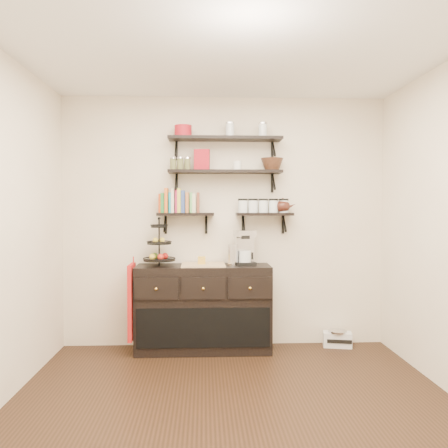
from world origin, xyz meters
TOP-DOWN VIEW (x-y plane):
  - floor at (0.00, 0.00)m, footprint 3.50×3.50m
  - ceiling at (0.00, 0.00)m, footprint 3.50×3.50m
  - back_wall at (0.00, 1.75)m, footprint 3.50×0.02m
  - shelf_top at (0.00, 1.62)m, footprint 1.20×0.27m
  - shelf_mid at (0.00, 1.62)m, footprint 1.20×0.27m
  - shelf_low_left at (-0.42, 1.63)m, footprint 0.60×0.25m
  - shelf_low_right at (0.42, 1.63)m, footprint 0.60×0.25m
  - cookbooks at (-0.47, 1.63)m, footprint 0.43×0.15m
  - glass_canisters at (0.41, 1.63)m, footprint 0.54×0.10m
  - sideboard at (-0.23, 1.51)m, footprint 1.40×0.50m
  - fruit_stand at (-0.69, 1.52)m, footprint 0.33×0.33m
  - candle at (-0.25, 1.51)m, footprint 0.08×0.08m
  - coffee_maker at (0.20, 1.54)m, footprint 0.24×0.24m
  - thermal_carafe at (0.08, 1.49)m, footprint 0.11×0.11m
  - apron at (-0.96, 1.41)m, footprint 0.04×0.33m
  - radio at (1.21, 1.59)m, footprint 0.32×0.23m
  - recipe_box at (-0.25, 1.61)m, footprint 0.17×0.09m
  - walnut_bowl at (0.50, 1.61)m, footprint 0.24×0.24m
  - ramekins at (0.13, 1.61)m, footprint 0.09×0.09m
  - teapot at (0.62, 1.63)m, footprint 0.23×0.18m
  - red_pot at (-0.44, 1.61)m, footprint 0.18×0.18m

SIDE VIEW (x-z plane):
  - floor at x=0.00m, z-range 0.00..0.00m
  - radio at x=1.21m, z-range 0.00..0.18m
  - sideboard at x=-0.23m, z-range -0.01..0.91m
  - apron at x=-0.96m, z-range 0.16..0.93m
  - candle at x=-0.25m, z-range 0.92..1.00m
  - thermal_carafe at x=0.08m, z-range 0.90..1.12m
  - fruit_stand at x=-0.69m, z-range 0.83..1.31m
  - coffee_maker at x=0.20m, z-range 0.89..1.26m
  - back_wall at x=0.00m, z-range 0.00..2.70m
  - shelf_low_left at x=-0.42m, z-range 1.31..1.54m
  - shelf_low_right at x=0.42m, z-range 1.31..1.54m
  - glass_canisters at x=0.41m, z-range 1.45..1.58m
  - teapot at x=0.62m, z-range 1.45..1.61m
  - cookbooks at x=-0.47m, z-range 1.44..1.70m
  - shelf_mid at x=0.00m, z-range 1.77..2.00m
  - ramekins at x=0.13m, z-range 1.90..2.00m
  - walnut_bowl at x=0.50m, z-range 1.90..2.03m
  - recipe_box at x=-0.25m, z-range 1.90..2.12m
  - shelf_top at x=0.00m, z-range 2.12..2.35m
  - red_pot at x=-0.44m, z-range 2.25..2.37m
  - ceiling at x=0.00m, z-range 2.69..2.71m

